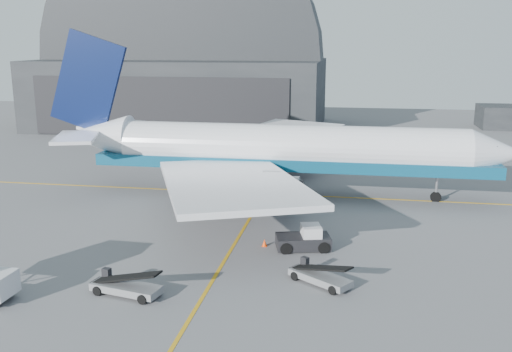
% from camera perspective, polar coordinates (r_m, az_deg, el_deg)
% --- Properties ---
extents(ground, '(200.00, 200.00, 0.00)m').
position_cam_1_polar(ground, '(39.70, -3.65, -9.24)').
color(ground, '#565659').
rests_on(ground, ground).
extents(taxi_lines, '(80.00, 42.12, 0.02)m').
position_cam_1_polar(taxi_lines, '(51.37, -0.40, -3.88)').
color(taxi_lines, '#C68F12').
rests_on(taxi_lines, ground).
extents(hangar, '(50.00, 28.30, 28.00)m').
position_cam_1_polar(hangar, '(105.29, -7.33, 10.15)').
color(hangar, black).
rests_on(hangar, ground).
extents(airliner, '(47.25, 45.82, 16.58)m').
position_cam_1_polar(airliner, '(57.20, 1.65, 2.67)').
color(airliner, white).
rests_on(airliner, ground).
extents(pushback_tug, '(4.41, 3.16, 1.85)m').
position_cam_1_polar(pushback_tug, '(43.20, 4.88, -6.36)').
color(pushback_tug, black).
rests_on(pushback_tug, ground).
extents(belt_loader_a, '(4.82, 2.42, 1.80)m').
position_cam_1_polar(belt_loader_a, '(36.54, -12.91, -10.70)').
color(belt_loader_a, slate).
rests_on(belt_loader_a, ground).
extents(belt_loader_b, '(4.30, 3.63, 1.73)m').
position_cam_1_polar(belt_loader_b, '(37.36, 6.38, -9.91)').
color(belt_loader_b, slate).
rests_on(belt_loader_b, ground).
extents(traffic_cone, '(0.38, 0.38, 0.55)m').
position_cam_1_polar(traffic_cone, '(43.66, 0.85, -6.71)').
color(traffic_cone, '#FF4108').
rests_on(traffic_cone, ground).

